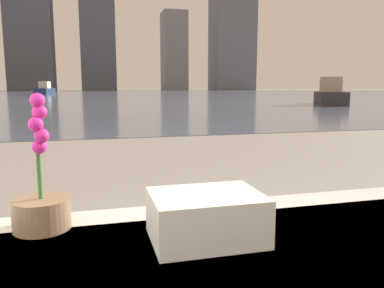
# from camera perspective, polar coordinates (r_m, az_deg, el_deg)

# --- Properties ---
(potted_orchid) EXTENTS (0.15, 0.15, 0.37)m
(potted_orchid) POSITION_cam_1_polar(r_m,az_deg,el_deg) (1.11, -21.98, -8.20)
(potted_orchid) COLOR #8C6B4C
(potted_orchid) RESTS_ON bathtub
(towel_stack) EXTENTS (0.28, 0.21, 0.12)m
(towel_stack) POSITION_cam_1_polar(r_m,az_deg,el_deg) (0.97, 2.17, -10.99)
(towel_stack) COLOR silver
(towel_stack) RESTS_ON bathtub
(harbor_water) EXTENTS (180.00, 110.00, 0.01)m
(harbor_water) POSITION_cam_1_polar(r_m,az_deg,el_deg) (62.06, -14.41, 7.50)
(harbor_water) COLOR slate
(harbor_water) RESTS_ON ground_plane
(harbor_boat_0) EXTENTS (3.06, 4.17, 1.50)m
(harbor_boat_0) POSITION_cam_1_polar(r_m,az_deg,el_deg) (22.02, 20.31, 7.03)
(harbor_boat_0) COLOR #2D2D33
(harbor_boat_0) RESTS_ON harbor_water
(harbor_boat_4) EXTENTS (2.30, 4.77, 1.72)m
(harbor_boat_4) POSITION_cam_1_polar(r_m,az_deg,el_deg) (54.29, -21.50, 7.69)
(harbor_boat_4) COLOR navy
(harbor_boat_4) RESTS_ON harbor_water
(skyline_tower_2) EXTENTS (9.81, 12.93, 35.66)m
(skyline_tower_2) POSITION_cam_1_polar(r_m,az_deg,el_deg) (119.27, -14.25, 16.52)
(skyline_tower_2) COLOR #4C515B
(skyline_tower_2) RESTS_ON ground_plane
(skyline_tower_3) EXTENTS (7.31, 8.37, 24.10)m
(skyline_tower_3) POSITION_cam_1_polar(r_m,az_deg,el_deg) (121.23, -2.75, 13.89)
(skyline_tower_3) COLOR slate
(skyline_tower_3) RESTS_ON ground_plane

